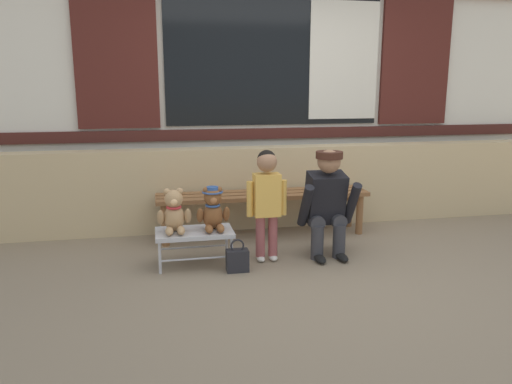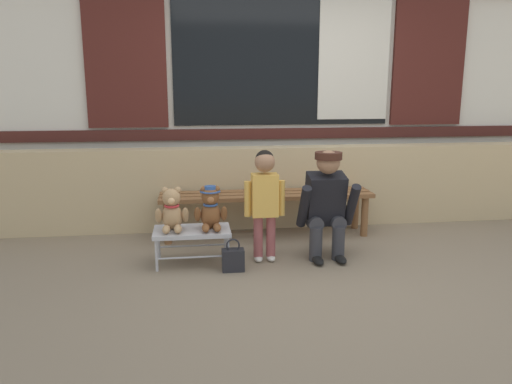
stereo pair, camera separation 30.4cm
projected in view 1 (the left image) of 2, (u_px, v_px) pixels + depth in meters
The scene contains 10 objects.
ground_plane at pixel (326, 271), 4.02m from camera, with size 60.00×60.00×0.00m, color #84725B.
brick_low_wall at pixel (283, 186), 5.30m from camera, with size 6.98×0.25×0.85m, color tan.
shop_facade at pixel (273, 65), 5.52m from camera, with size 7.12×0.26×3.39m.
wooden_bench_long at pixel (263, 199), 4.90m from camera, with size 2.10×0.40×0.44m.
small_display_bench at pixel (194, 234), 4.11m from camera, with size 0.64×0.36×0.30m.
teddy_bear_plain at pixel (174, 212), 4.04m from camera, with size 0.28×0.26×0.36m.
teddy_bear_with_hat at pixel (213, 209), 4.10m from camera, with size 0.28×0.27×0.36m.
child_standing at pixel (267, 193), 4.15m from camera, with size 0.35×0.18×0.96m.
adult_crouching at pixel (327, 203), 4.30m from camera, with size 0.50×0.49×0.95m.
handbag_on_ground at pixel (237, 260), 4.00m from camera, with size 0.18×0.11×0.27m.
Camera 1 is at (-1.32, -3.60, 1.48)m, focal length 34.62 mm.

